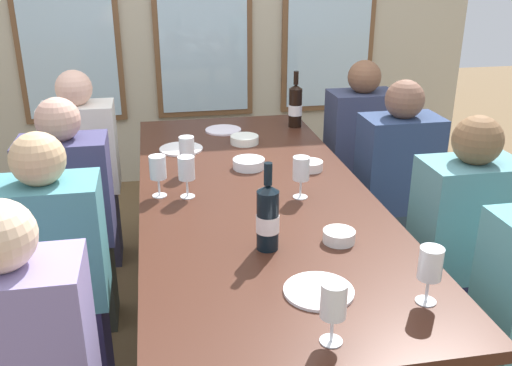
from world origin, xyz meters
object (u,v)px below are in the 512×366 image
object	(u,v)px
white_plate_1	(181,149)
wine_glass_1	(430,265)
wine_glass_5	(301,171)
seated_person_1	(359,158)
wine_bottle_1	(268,217)
tasting_bowl_1	(244,140)
wine_glass_3	(333,303)
dining_table	(254,205)
tasting_bowl_0	(310,166)
seated_person_4	(57,282)
tasting_bowl_2	(339,236)
white_plate_2	(319,291)
wine_glass_0	(158,169)
wine_glass_2	(187,149)
seated_person_3	(395,193)
wine_bottle_0	(295,106)
tasting_bowl_3	(249,164)
seated_person_0	(84,176)
seated_person_2	(72,224)
seated_person_5	(460,255)
wine_glass_4	(186,170)
white_plate_0	(223,130)

from	to	relation	value
white_plate_1	wine_glass_1	world-z (taller)	wine_glass_1
wine_glass_5	seated_person_1	xyz separation A→B (m)	(0.62, 0.98, -0.33)
wine_bottle_1	tasting_bowl_1	bearing A→B (deg)	84.49
wine_glass_1	wine_glass_3	bearing A→B (deg)	-158.91
dining_table	white_plate_1	world-z (taller)	white_plate_1
dining_table	tasting_bowl_0	world-z (taller)	tasting_bowl_0
tasting_bowl_1	seated_person_4	world-z (taller)	seated_person_4
tasting_bowl_2	wine_glass_5	xyz separation A→B (m)	(-0.03, 0.40, 0.10)
white_plate_2	wine_bottle_1	distance (m)	0.33
wine_glass_0	wine_glass_2	world-z (taller)	same
wine_glass_2	white_plate_1	bearing A→B (deg)	91.67
wine_glass_1	seated_person_3	size ratio (longest dim) A/B	0.16
white_plate_1	wine_glass_5	bearing A→B (deg)	-57.54
tasting_bowl_2	seated_person_4	bearing A→B (deg)	165.17
wine_glass_1	wine_glass_5	world-z (taller)	same
wine_bottle_0	wine_glass_3	bearing A→B (deg)	-101.37
white_plate_1	seated_person_3	xyz separation A→B (m)	(1.06, -0.26, -0.22)
white_plate_1	wine_bottle_0	size ratio (longest dim) A/B	0.69
tasting_bowl_3	seated_person_0	size ratio (longest dim) A/B	0.13
wine_bottle_1	seated_person_2	size ratio (longest dim) A/B	0.28
seated_person_2	wine_glass_5	bearing A→B (deg)	-20.89
seated_person_0	seated_person_2	distance (m)	0.61
tasting_bowl_0	wine_glass_3	world-z (taller)	wine_glass_3
seated_person_5	seated_person_4	bearing A→B (deg)	177.06
seated_person_4	tasting_bowl_0	bearing A→B (deg)	21.61
tasting_bowl_2	seated_person_3	size ratio (longest dim) A/B	0.10
tasting_bowl_1	wine_glass_1	size ratio (longest dim) A/B	0.85
seated_person_2	seated_person_5	size ratio (longest dim) A/B	1.00
dining_table	tasting_bowl_2	world-z (taller)	tasting_bowl_2
wine_glass_4	seated_person_3	world-z (taller)	seated_person_3
wine_bottle_1	seated_person_0	xyz separation A→B (m)	(-0.75, 1.38, -0.33)
wine_glass_3	seated_person_1	size ratio (longest dim) A/B	0.16
wine_glass_1	seated_person_2	xyz separation A→B (m)	(-1.13, 1.16, -0.34)
tasting_bowl_2	dining_table	bearing A→B (deg)	112.09
wine_glass_2	seated_person_1	distance (m)	1.27
wine_bottle_0	wine_glass_3	xyz separation A→B (m)	(-0.38, -1.91, -0.01)
seated_person_1	seated_person_2	world-z (taller)	same
wine_glass_1	seated_person_0	size ratio (longest dim) A/B	0.16
tasting_bowl_0	tasting_bowl_2	xyz separation A→B (m)	(-0.09, -0.70, -0.00)
white_plate_1	seated_person_5	xyz separation A→B (m)	(1.06, -0.91, -0.22)
tasting_bowl_1	wine_glass_4	world-z (taller)	wine_glass_4
tasting_bowl_2	wine_glass_3	size ratio (longest dim) A/B	0.64
seated_person_3	seated_person_2	bearing A→B (deg)	-177.57
wine_glass_3	seated_person_2	xyz separation A→B (m)	(-0.81, 1.29, -0.33)
wine_bottle_1	wine_glass_4	bearing A→B (deg)	115.69
white_plate_2	seated_person_4	distance (m)	1.03
seated_person_1	white_plate_0	bearing A→B (deg)	179.58
tasting_bowl_1	wine_glass_0	bearing A→B (deg)	-126.28
seated_person_5	wine_glass_2	bearing A→B (deg)	151.72
wine_glass_2	seated_person_5	xyz separation A→B (m)	(1.05, -0.57, -0.33)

